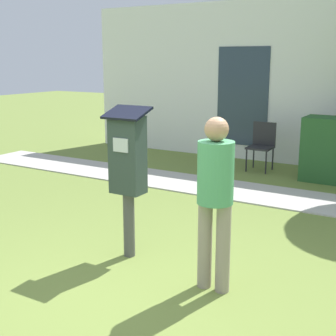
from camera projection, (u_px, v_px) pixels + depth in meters
The scene contains 7 objects.
ground_plane at pixel (131, 296), 4.15m from camera, with size 40.00×40.00×0.00m, color olive.
sidewalk at pixel (267, 195), 7.21m from camera, with size 12.00×1.10×0.02m.
building_facade at pixel (314, 84), 8.92m from camera, with size 10.00×0.26×3.20m.
parking_meter at pixel (128, 163), 4.78m from camera, with size 0.44×0.31×1.59m.
person_standing at pixel (215, 191), 4.08m from camera, with size 0.32×0.32×1.58m.
outdoor_chair_left at pixel (262, 142), 8.77m from camera, with size 0.44×0.44×0.90m.
outdoor_chair_middle at pixel (317, 148), 8.24m from camera, with size 0.44×0.44×0.90m.
Camera 1 is at (2.21, -3.09, 2.06)m, focal length 50.00 mm.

